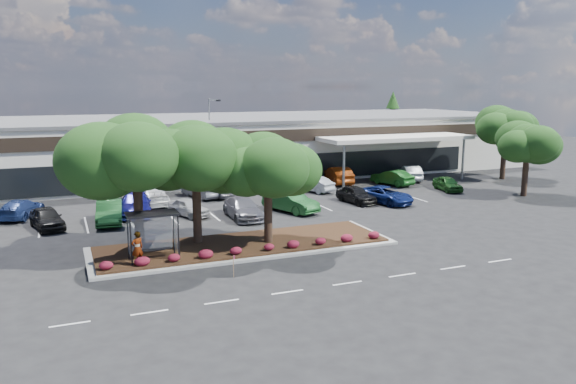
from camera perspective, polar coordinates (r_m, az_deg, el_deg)
name	(u,v)px	position (r m, az deg, el deg)	size (l,w,h in m)	color
ground	(300,262)	(31.23, 1.24, -7.13)	(160.00, 160.00, 0.00)	black
retail_store	(177,146)	(62.65, -11.21, 4.60)	(80.40, 25.20, 6.25)	silver
landscape_island	(243,245)	(34.11, -4.56, -5.40)	(18.00, 6.00, 0.26)	#A1A09B
lane_markings	(241,221)	(40.61, -4.83, -2.96)	(33.12, 20.06, 0.01)	silver
shrub_row	(255,248)	(32.09, -3.41, -5.71)	(17.00, 0.80, 0.50)	maroon
bus_shelter	(152,222)	(31.37, -13.64, -2.98)	(2.75, 1.55, 2.59)	black
island_tree_west	(137,184)	(32.43, -15.08, 0.82)	(7.20, 7.20, 7.89)	#113E13
island_tree_mid	(196,183)	(33.76, -9.32, 0.93)	(6.60, 6.60, 7.32)	#113E13
island_tree_east	(268,189)	(33.54, -2.04, 0.29)	(5.80, 5.80, 6.50)	#113E13
tree_east_near	(526,159)	(53.52, 23.05, 3.06)	(5.60, 5.60, 6.51)	#113E13
tree_east_far	(505,143)	(62.63, 21.15, 4.69)	(6.40, 6.40, 7.62)	#113E13
conifer_north_east	(392,121)	(84.91, 10.54, 7.07)	(3.96, 3.96, 9.00)	#113E13
person_waiting	(137,248)	(30.69, -15.06, -5.54)	(0.67, 0.44, 1.83)	#594C47
light_pole	(211,146)	(57.35, -7.81, 4.69)	(1.43, 0.60, 8.40)	#A1A09B
survey_stake	(234,264)	(28.77, -5.54, -7.24)	(0.07, 0.14, 1.13)	#97714F
car_0	(47,218)	(41.63, -23.29, -2.45)	(1.73, 4.29, 1.46)	black
car_1	(136,204)	(44.02, -15.20, -1.14)	(2.33, 5.72, 1.66)	#0F0F5C
car_2	(110,212)	(41.66, -17.68, -1.95)	(1.71, 4.91, 1.62)	#18461F
car_3	(189,207)	(42.61, -10.06, -1.54)	(1.57, 3.89, 1.33)	#B7B7B7
car_4	(243,208)	(41.38, -4.61, -1.65)	(2.08, 5.13, 1.49)	#5C5C64
car_5	(291,201)	(43.35, 0.26, -0.97)	(1.71, 4.91, 1.62)	#1E5724
car_6	(356,195)	(47.00, 6.93, -0.25)	(1.68, 4.17, 1.42)	black
car_7	(385,195)	(47.19, 9.85, -0.31)	(2.32, 5.03, 1.40)	navy
car_8	(448,184)	(54.22, 15.91, 0.81)	(1.56, 3.88, 1.32)	#1C4C1A
car_9	(21,208)	(45.88, -25.49, -1.52)	(1.93, 4.75, 1.38)	navy
car_10	(148,195)	(47.07, -14.04, -0.34)	(2.30, 5.67, 1.64)	silver
car_12	(201,189)	(49.48, -8.79, 0.32)	(1.63, 4.68, 1.54)	slate
car_13	(217,189)	(49.57, -7.25, 0.32)	(1.70, 4.23, 1.44)	#52525A
car_14	(313,184)	(51.75, 2.55, 0.80)	(1.48, 4.23, 1.39)	#AEB5BC
car_15	(338,175)	(56.19, 5.09, 1.72)	(1.82, 5.23, 1.72)	maroon
car_16	(392,178)	(56.11, 10.52, 1.45)	(1.58, 4.54, 1.49)	#175319
car_17	(410,173)	(59.42, 12.33, 1.91)	(1.62, 4.65, 1.53)	#AEB1BB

